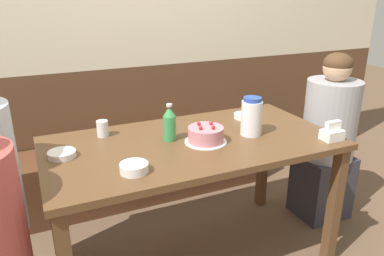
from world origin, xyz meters
name	(u,v)px	position (x,y,z in m)	size (l,w,h in m)	color
back_wall	(133,29)	(0.00, 1.05, 1.25)	(4.80, 0.04, 2.50)	brown
bench_seat	(148,168)	(0.00, 0.83, 0.22)	(1.87, 0.38, 0.44)	#56331E
dining_table	(192,156)	(0.00, 0.00, 0.67)	(1.54, 0.80, 0.76)	brown
birthday_cake	(206,135)	(0.05, -0.05, 0.81)	(0.22, 0.22, 0.10)	white
water_pitcher	(251,117)	(0.33, -0.05, 0.87)	(0.11, 0.11, 0.21)	white
soju_bottle	(170,123)	(-0.11, 0.05, 0.86)	(0.07, 0.07, 0.20)	#388E4C
napkin_holder	(332,133)	(0.68, -0.30, 0.80)	(0.11, 0.08, 0.11)	white
bowl_soup_white	(245,116)	(0.45, 0.20, 0.78)	(0.13, 0.13, 0.03)	white
bowl_rice_small	(134,168)	(-0.38, -0.23, 0.78)	(0.13, 0.13, 0.04)	white
bowl_side_dish	(62,154)	(-0.66, 0.06, 0.78)	(0.13, 0.13, 0.03)	white
glass_water_tall	(103,129)	(-0.42, 0.26, 0.81)	(0.06, 0.06, 0.09)	silver
person_grey_tee	(327,142)	(1.03, 0.07, 0.55)	(0.35, 0.35, 1.15)	#33333D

